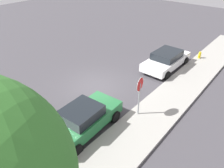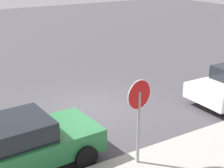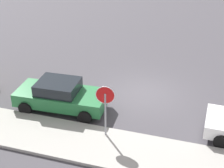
% 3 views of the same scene
% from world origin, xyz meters
% --- Properties ---
extents(ground_plane, '(60.00, 60.00, 0.00)m').
position_xyz_m(ground_plane, '(0.00, 0.00, 0.00)').
color(ground_plane, '#423F44').
extents(stop_sign, '(0.78, 0.13, 2.44)m').
position_xyz_m(stop_sign, '(0.75, 3.99, 1.67)').
color(stop_sign, gray).
rests_on(stop_sign, ground_plane).
extents(parked_car_green, '(4.34, 2.17, 1.44)m').
position_xyz_m(parked_car_green, '(3.46, 2.49, 0.73)').
color(parked_car_green, '#236B38').
rests_on(parked_car_green, ground_plane).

